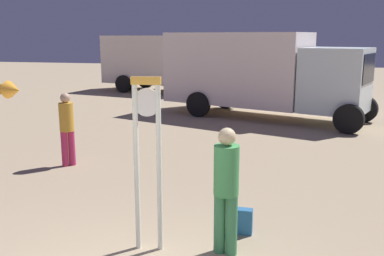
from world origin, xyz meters
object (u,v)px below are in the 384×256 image
at_px(person_near_clock, 226,185).
at_px(box_truck_far, 156,61).
at_px(person_distant, 67,125).
at_px(box_truck_near, 258,71).
at_px(standing_clock, 147,149).
at_px(backpack, 242,221).

distance_m(person_near_clock, box_truck_far, 17.80).
xyz_separation_m(person_distant, box_truck_near, (3.61, 7.13, 0.72)).
relative_size(standing_clock, backpack, 6.17).
height_order(backpack, box_truck_far, box_truck_far).
relative_size(person_near_clock, backpack, 4.51).
relative_size(standing_clock, person_near_clock, 1.37).
distance_m(backpack, box_truck_far, 17.28).
height_order(backpack, box_truck_near, box_truck_near).
height_order(person_near_clock, box_truck_near, box_truck_near).
relative_size(box_truck_near, box_truck_far, 1.21).
bearing_deg(box_truck_near, box_truck_far, 132.99).
xyz_separation_m(backpack, person_distant, (-4.27, 2.58, 0.74)).
relative_size(standing_clock, box_truck_near, 0.31).
xyz_separation_m(person_near_clock, person_distant, (-4.12, 3.24, -0.04)).
height_order(standing_clock, box_truck_near, box_truck_near).
relative_size(backpack, box_truck_near, 0.05).
distance_m(standing_clock, person_near_clock, 1.15).
bearing_deg(person_distant, backpack, -31.07).
xyz_separation_m(standing_clock, box_truck_far, (-5.29, 16.72, 0.17)).
bearing_deg(backpack, person_near_clock, -102.90).
bearing_deg(backpack, standing_clock, -147.48).
bearing_deg(standing_clock, backpack, 32.52).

